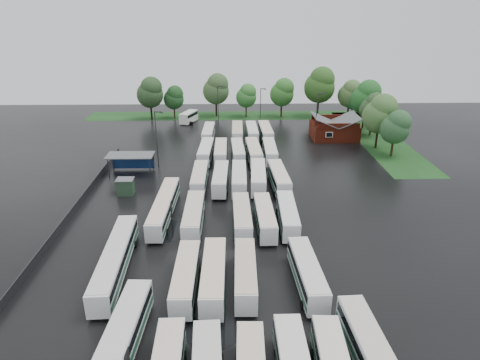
{
  "coord_description": "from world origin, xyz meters",
  "views": [
    {
      "loc": [
        0.55,
        -50.25,
        27.97
      ],
      "look_at": [
        2.0,
        12.0,
        2.5
      ],
      "focal_mm": 32.0,
      "sensor_mm": 36.0,
      "label": 1
    }
  ],
  "objects": [
    {
      "name": "ground",
      "position": [
        0.0,
        0.0,
        0.0
      ],
      "size": [
        160.0,
        160.0,
        0.0
      ],
      "primitive_type": "plane",
      "color": "black",
      "rests_on": "ground"
    },
    {
      "name": "brick_building",
      "position": [
        24.0,
        42.77,
        1.87
      ],
      "size": [
        10.07,
        8.6,
        5.39
      ],
      "color": "maroon",
      "rests_on": "ground"
    },
    {
      "name": "wash_shed",
      "position": [
        -17.2,
        22.02,
        2.99
      ],
      "size": [
        8.2,
        4.2,
        3.58
      ],
      "color": "#2D2D30",
      "rests_on": "ground"
    },
    {
      "name": "utility_hut",
      "position": [
        -16.2,
        12.6,
        1.32
      ],
      "size": [
        2.7,
        2.2,
        2.62
      ],
      "color": "#203924",
      "rests_on": "ground"
    },
    {
      "name": "grass_strip_north",
      "position": [
        2.0,
        64.8,
        0.01
      ],
      "size": [
        80.0,
        10.0,
        0.01
      ],
      "primitive_type": "cube",
      "color": "#164014",
      "rests_on": "ground"
    },
    {
      "name": "grass_strip_east",
      "position": [
        34.0,
        42.8,
        0.01
      ],
      "size": [
        10.0,
        50.0,
        0.01
      ],
      "primitive_type": "cube",
      "color": "#164014",
      "rests_on": "ground"
    },
    {
      "name": "west_fence",
      "position": [
        -22.2,
        8.0,
        0.6
      ],
      "size": [
        0.1,
        50.0,
        1.2
      ],
      "primitive_type": "cube",
      "color": "#2D2D30",
      "rests_on": "ground"
    },
    {
      "name": "bus_r1c0",
      "position": [
        -4.26,
        -12.59,
        1.66
      ],
      "size": [
        2.4,
        10.85,
        3.01
      ],
      "rotation": [
        0.0,
        0.0,
        -0.01
      ],
      "color": "white",
      "rests_on": "ground"
    },
    {
      "name": "bus_r1c1",
      "position": [
        -1.34,
        -12.56,
        1.74
      ],
      "size": [
        2.53,
        11.38,
        3.16
      ],
      "rotation": [
        0.0,
        0.0,
        -0.01
      ],
      "color": "white",
      "rests_on": "ground"
    },
    {
      "name": "bus_r1c2",
      "position": [
        2.0,
        -12.11,
        1.64
      ],
      "size": [
        2.46,
        10.74,
        2.98
      ],
      "rotation": [
        0.0,
        0.0,
        -0.02
      ],
      "color": "white",
      "rests_on": "ground"
    },
    {
      "name": "bus_r1c4",
      "position": [
        8.56,
        -12.26,
        1.69
      ],
      "size": [
        2.84,
        11.1,
        3.06
      ],
      "rotation": [
        0.0,
        0.0,
        0.05
      ],
      "color": "white",
      "rests_on": "ground"
    },
    {
      "name": "bus_r2c0",
      "position": [
        -4.49,
        1.23,
        1.72
      ],
      "size": [
        2.42,
        11.24,
        3.13
      ],
      "rotation": [
        0.0,
        0.0,
        -0.0
      ],
      "color": "white",
      "rests_on": "ground"
    },
    {
      "name": "bus_r2c2",
      "position": [
        2.0,
        0.86,
        1.66
      ],
      "size": [
        2.49,
        10.91,
        3.03
      ],
      "rotation": [
        0.0,
        0.0,
        0.02
      ],
      "color": "white",
      "rests_on": "ground"
    },
    {
      "name": "bus_r2c3",
      "position": [
        5.07,
        0.87,
        1.64
      ],
      "size": [
        2.55,
        10.8,
        2.99
      ],
      "rotation": [
        0.0,
        0.0,
        0.03
      ],
      "color": "white",
      "rests_on": "ground"
    },
    {
      "name": "bus_r2c4",
      "position": [
        8.21,
        1.36,
        1.66
      ],
      "size": [
        2.63,
        10.92,
        3.02
      ],
      "rotation": [
        0.0,
        0.0,
        -0.03
      ],
      "color": "white",
      "rests_on": "ground"
    },
    {
      "name": "bus_r3c0",
      "position": [
        -4.57,
        14.94,
        1.67
      ],
      "size": [
        2.38,
        10.91,
        3.03
      ],
      "rotation": [
        0.0,
        0.0,
        -0.01
      ],
      "color": "white",
      "rests_on": "ground"
    },
    {
      "name": "bus_r3c1",
      "position": [
        -1.13,
        14.72,
        1.66
      ],
      "size": [
        2.66,
        10.93,
        3.02
      ],
      "rotation": [
        0.0,
        0.0,
        -0.03
      ],
      "color": "white",
      "rests_on": "ground"
    },
    {
      "name": "bus_r3c2",
      "position": [
        1.92,
        14.68,
        1.69
      ],
      "size": [
        2.56,
        11.09,
        3.08
      ],
      "rotation": [
        0.0,
        0.0,
        -0.02
      ],
      "color": "white",
      "rests_on": "ground"
    },
    {
      "name": "bus_r3c3",
      "position": [
        5.08,
        15.11,
        1.74
      ],
      "size": [
        2.99,
        11.47,
        3.16
      ],
      "rotation": [
        0.0,
        0.0,
        -0.05
      ],
      "color": "white",
      "rests_on": "ground"
    },
    {
      "name": "bus_r3c4",
      "position": [
        8.44,
        14.57,
        1.73
      ],
      "size": [
        2.93,
        11.41,
        3.15
      ],
      "rotation": [
        0.0,
        0.0,
        0.05
      ],
      "color": "white",
      "rests_on": "ground"
    },
    {
      "name": "bus_r4c0",
      "position": [
        -4.26,
        28.6,
        1.69
      ],
      "size": [
        2.81,
        11.15,
        3.08
      ],
      "rotation": [
        0.0,
        0.0,
        -0.04
      ],
      "color": "white",
      "rests_on": "ground"
    },
    {
      "name": "bus_r4c1",
      "position": [
        -1.35,
        28.49,
        1.66
      ],
      "size": [
        2.35,
        10.88,
        3.03
      ],
      "rotation": [
        0.0,
        0.0,
        -0.0
      ],
      "color": "white",
      "rests_on": "ground"
    },
    {
      "name": "bus_r4c2",
      "position": [
        1.96,
        28.66,
        1.64
      ],
      "size": [
        2.66,
        10.78,
        2.98
      ],
      "rotation": [
        0.0,
        0.0,
        0.04
      ],
      "color": "white",
      "rests_on": "ground"
    },
    {
      "name": "bus_r4c3",
      "position": [
        5.04,
        28.09,
        1.74
      ],
      "size": [
        2.92,
        11.44,
        3.16
      ],
      "rotation": [
        0.0,
        0.0,
        0.05
      ],
      "color": "white",
      "rests_on": "ground"
    },
    {
      "name": "bus_r4c4",
      "position": [
        8.2,
        28.57,
        1.67
      ],
      "size": [
        2.48,
        10.93,
        3.03
      ],
      "rotation": [
        0.0,
        0.0,
        -0.01
      ],
      "color": "white",
      "rests_on": "ground"
    },
    {
      "name": "bus_r5c0",
      "position": [
        -4.33,
        41.66,
        1.65
      ],
      "size": [
        2.58,
        10.86,
        3.01
      ],
      "rotation": [
        0.0,
        0.0,
        -0.03
      ],
      "color": "white",
      "rests_on": "ground"
    },
    {
      "name": "bus_r5c2",
      "position": [
        2.1,
        42.22,
        1.69
      ],
      "size": [
        2.51,
        11.08,
        3.08
      ],
      "rotation": [
        0.0,
        0.0,
        -0.01
      ],
      "color": "white",
      "rests_on": "ground"
    },
    {
      "name": "bus_r5c3",
      "position": [
        5.38,
        42.15,
        1.68
      ],
      "size": [
        2.53,
        10.99,
        3.05
      ],
      "rotation": [
        0.0,
        0.0,
        0.02
      ],
      "color": "white",
      "rests_on": "ground"
    },
    {
      "name": "bus_r5c4",
      "position": [
        8.44,
        41.8,
        1.74
      ],
      "size": [
        2.73,
        11.42,
        3.16
      ],
      "rotation": [
        0.0,
        0.0,
        0.03
      ],
      "color": "white",
      "rests_on": "ground"
    },
    {
      "name": "artic_bus_west_a",
      "position": [
        -8.92,
        -23.36,
        1.74
      ],
      "size": [
        3.25,
        17.0,
        3.14
      ],
      "rotation": [
        0.0,
        0.0,
        -0.05
      ],
      "color": "white",
      "rests_on": "ground"
    },
    {
      "name": "artic_bus_west_b",
      "position": [
        -8.93,
        4.42,
        1.65
      ],
      "size": [
        2.7,
        16.12,
        2.98
      ],
      "rotation": [
        0.0,
        0.0,
        -0.03
      ],
      "color": "white",
      "rests_on": "ground"
    },
    {
      "name": "artic_bus_west_c",
      "position": [
        -12.41,
        -9.19,
        1.72
      ],
      "size": [
        3.01,
        16.77,
        3.1
      ],
      "rotation": [
        0.0,
        0.0,
        0.04
      ],
      "color": "white",
      "rests_on": "ground"
    },
    {
      "name": "minibus",
      "position": [
        -10.1,
        57.58,
        1.55
      ],
      "size": [
        4.49,
        6.83,
        2.8
      ],
      "rotation": [
        0.0,
        0.0,
        -0.37
      ],
      "color": "white",
      "rests_on": "ground"
    },
    {
      "name": "tree_north_0",
      "position": [
        -19.98,
        60.77,
        7.25
      ],
      "size": [
        6.8,
        6.8,
        11.27
      ],
      "color": "black",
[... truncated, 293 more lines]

